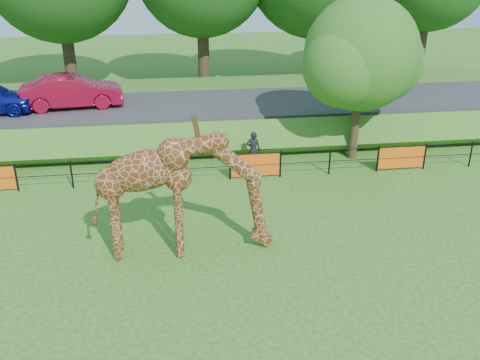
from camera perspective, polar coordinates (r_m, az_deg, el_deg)
The scene contains 8 objects.
ground at distance 14.00m, azimuth -5.53°, elevation -13.68°, with size 90.00×90.00×0.00m, color #295F17.
giraffe at distance 15.50m, azimuth -6.08°, elevation -1.56°, with size 5.25×0.97×3.75m, color #592912, non-canonical shape.
perimeter_fence at distance 20.70m, azimuth -6.58°, elevation 1.17°, with size 28.07×0.10×1.10m, color black, non-canonical shape.
embankment at distance 27.74m, azimuth -7.02°, elevation 7.34°, with size 40.00×9.00×1.30m, color #295F17.
road at distance 26.10m, azimuth -7.03°, elevation 7.90°, with size 40.00×5.00×0.12m, color #313033.
car_red at distance 26.39m, azimuth -17.48°, elevation 9.00°, with size 1.61×4.62×1.52m, color #B50C31.
visitor at distance 21.85m, azimuth 1.43°, elevation 3.24°, with size 0.57×0.37×1.57m, color black.
tree_east at distance 22.53m, azimuth 12.99°, elevation 12.55°, with size 5.40×4.71×6.76m.
Camera 1 is at (-0.16, -11.09, 8.54)m, focal length 40.00 mm.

